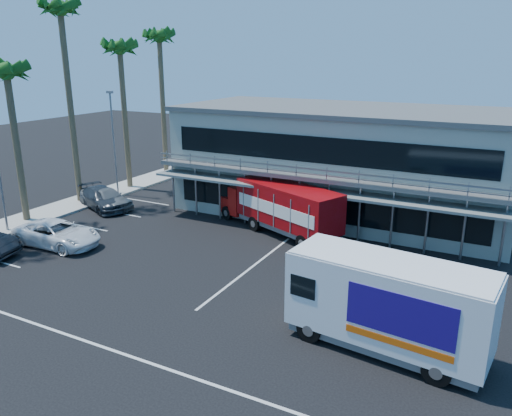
% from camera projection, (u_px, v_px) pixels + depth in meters
% --- Properties ---
extents(ground, '(120.00, 120.00, 0.00)m').
position_uv_depth(ground, '(185.00, 283.00, 24.28)').
color(ground, black).
rests_on(ground, ground).
extents(building, '(22.40, 12.00, 7.30)m').
position_uv_depth(building, '(343.00, 161.00, 34.57)').
color(building, '#959C8F').
rests_on(building, ground).
extents(curb_strip, '(3.00, 32.00, 0.16)m').
position_uv_depth(curb_strip, '(62.00, 208.00, 35.95)').
color(curb_strip, '#A5A399').
rests_on(curb_strip, ground).
extents(palm_c, '(2.80, 2.80, 10.75)m').
position_uv_depth(palm_c, '(7.00, 80.00, 30.69)').
color(palm_c, brown).
rests_on(palm_c, ground).
extents(palm_d, '(2.80, 2.80, 14.75)m').
position_uv_depth(palm_d, '(61.00, 22.00, 34.01)').
color(palm_d, brown).
rests_on(palm_d, ground).
extents(palm_e, '(2.80, 2.80, 12.25)m').
position_uv_depth(palm_e, '(120.00, 56.00, 38.69)').
color(palm_e, brown).
rests_on(palm_e, ground).
extents(palm_f, '(2.80, 2.80, 13.25)m').
position_uv_depth(palm_f, '(160.00, 45.00, 43.27)').
color(palm_f, brown).
rests_on(palm_f, ground).
extents(light_pole_far, '(0.50, 0.25, 8.09)m').
position_uv_depth(light_pole_far, '(114.00, 138.00, 38.55)').
color(light_pole_far, gray).
rests_on(light_pole_far, ground).
extents(red_truck, '(9.51, 5.70, 3.17)m').
position_uv_depth(red_truck, '(281.00, 206.00, 30.72)').
color(red_truck, '#AB110D').
rests_on(red_truck, ground).
extents(white_van, '(7.56, 3.32, 3.58)m').
position_uv_depth(white_van, '(388.00, 304.00, 18.33)').
color(white_van, white).
rests_on(white_van, ground).
extents(parked_car_c, '(5.38, 2.65, 1.47)m').
position_uv_depth(parked_car_c, '(57.00, 234.00, 28.93)').
color(parked_car_c, white).
rests_on(parked_car_c, ground).
extents(parked_car_d, '(5.54, 3.97, 1.49)m').
position_uv_depth(parked_car_d, '(103.00, 198.00, 36.02)').
color(parked_car_d, '#282E35').
rests_on(parked_car_d, ground).
extents(parked_car_e, '(4.97, 2.87, 1.59)m').
position_uv_depth(parked_car_e, '(106.00, 198.00, 35.98)').
color(parked_car_e, slate).
rests_on(parked_car_e, ground).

